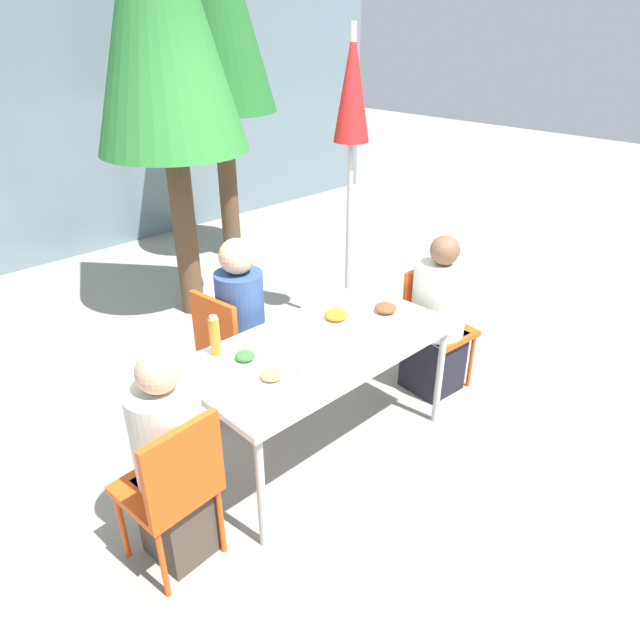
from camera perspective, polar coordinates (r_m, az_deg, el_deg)
ground_plane at (r=3.72m, az=-0.00°, el=-12.42°), size 24.00×24.00×0.00m
building_facade at (r=6.82m, az=-28.10°, el=17.14°), size 10.00×0.20×3.00m
dining_table at (r=3.31m, az=-0.00°, el=-3.15°), size 1.60×0.82×0.75m
chair_left at (r=2.80m, az=-14.40°, el=-15.51°), size 0.43×0.43×0.88m
person_left at (r=2.85m, az=-14.59°, el=-13.87°), size 0.33×0.33×1.16m
chair_right at (r=4.14m, az=11.21°, el=0.22°), size 0.43×0.43×0.88m
person_right at (r=4.05m, az=11.63°, el=-0.14°), size 0.38×0.38×1.17m
chair_far at (r=3.79m, az=-9.12°, el=-2.31°), size 0.44×0.44×0.88m
person_far at (r=3.77m, az=-7.80°, el=-1.09°), size 0.31×0.31×1.23m
closed_umbrella at (r=4.52m, az=3.18°, el=19.59°), size 0.36×0.36×2.40m
plate_0 at (r=3.51m, az=1.62°, el=0.32°), size 0.27×0.27×0.07m
plate_1 at (r=3.62m, az=6.57°, el=0.99°), size 0.26×0.26×0.07m
plate_2 at (r=2.95m, az=-4.85°, el=-5.70°), size 0.22×0.22×0.06m
plate_3 at (r=3.13m, az=-7.49°, el=-3.80°), size 0.20×0.20×0.06m
bottle at (r=3.17m, az=-10.47°, el=-1.58°), size 0.06×0.06×0.24m
drinking_cup at (r=2.97m, az=-1.45°, el=-4.70°), size 0.07×0.07×0.10m
salad_bowl at (r=3.07m, az=0.81°, el=-4.11°), size 0.17×0.17×0.05m
tree_behind_left at (r=4.92m, az=-15.83°, el=28.15°), size 1.21×1.21×3.63m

